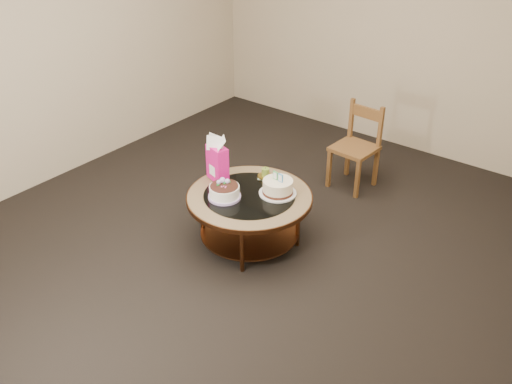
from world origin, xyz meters
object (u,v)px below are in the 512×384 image
Objects in this scene: decorated_cake at (224,192)px; gift_bag at (217,159)px; cream_cake at (278,187)px; dining_chair at (356,146)px; coffee_table at (249,203)px.

gift_bag is at bearing 140.81° from decorated_cake.
cream_cake is at bearing 29.67° from gift_bag.
dining_chair is at bearing 96.33° from cream_cake.
decorated_cake is 0.67× the size of gift_bag.
decorated_cake is (-0.13, -0.16, 0.13)m from coffee_table.
cream_cake is (0.30, 0.31, 0.01)m from decorated_cake.
cream_cake reaches higher than decorated_cake.
coffee_table is 2.61× the size of gift_bag.
gift_bag is 1.49m from dining_chair.
dining_chair reaches higher than coffee_table.
gift_bag is at bearing -108.99° from dining_chair.
coffee_table is 0.24m from decorated_cake.
decorated_cake is 0.34m from gift_bag.
decorated_cake is at bearing -98.23° from dining_chair.
dining_chair is (0.57, 1.35, -0.24)m from gift_bag.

